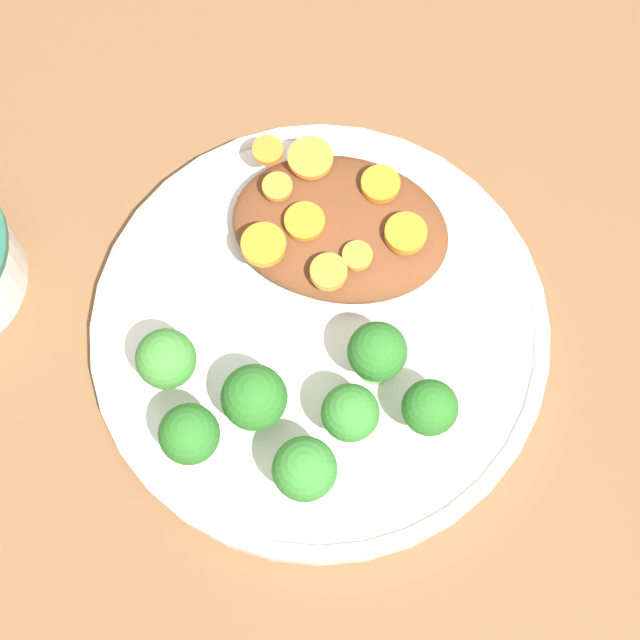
{
  "coord_description": "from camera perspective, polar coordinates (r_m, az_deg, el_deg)",
  "views": [
    {
      "loc": [
        -0.04,
        0.2,
        0.63
      ],
      "look_at": [
        0.0,
        0.0,
        0.03
      ],
      "focal_mm": 60.0,
      "sensor_mm": 36.0,
      "label": 1
    }
  ],
  "objects": [
    {
      "name": "ground_plane",
      "position": [
        0.66,
        -0.0,
        -0.91
      ],
      "size": [
        4.0,
        4.0,
        0.0
      ],
      "primitive_type": "plane",
      "color": "brown"
    },
    {
      "name": "plate",
      "position": [
        0.65,
        -0.0,
        -0.59
      ],
      "size": [
        0.28,
        0.28,
        0.02
      ],
      "color": "silver",
      "rests_on": "ground_plane"
    },
    {
      "name": "stew_mound",
      "position": [
        0.65,
        0.86,
        4.96
      ],
      "size": [
        0.13,
        0.1,
        0.03
      ],
      "primitive_type": "ellipsoid",
      "color": "brown",
      "rests_on": "plate"
    },
    {
      "name": "broccoli_floret_0",
      "position": [
        0.6,
        1.62,
        -5.02
      ],
      "size": [
        0.03,
        0.03,
        0.05
      ],
      "color": "#759E51",
      "rests_on": "plate"
    },
    {
      "name": "broccoli_floret_1",
      "position": [
        0.6,
        -3.53,
        -4.17
      ],
      "size": [
        0.04,
        0.04,
        0.05
      ],
      "color": "#759E51",
      "rests_on": "plate"
    },
    {
      "name": "broccoli_floret_2",
      "position": [
        0.61,
        3.06,
        -1.81
      ],
      "size": [
        0.03,
        0.03,
        0.05
      ],
      "color": "#7FA85B",
      "rests_on": "plate"
    },
    {
      "name": "broccoli_floret_3",
      "position": [
        0.59,
        -0.82,
        -7.99
      ],
      "size": [
        0.04,
        0.04,
        0.05
      ],
      "color": "#759E51",
      "rests_on": "plate"
    },
    {
      "name": "broccoli_floret_4",
      "position": [
        0.61,
        -8.2,
        -2.12
      ],
      "size": [
        0.03,
        0.03,
        0.05
      ],
      "color": "#7FA85B",
      "rests_on": "plate"
    },
    {
      "name": "broccoli_floret_5",
      "position": [
        0.61,
        5.86,
        -4.74
      ],
      "size": [
        0.03,
        0.03,
        0.05
      ],
      "color": "#7FA85B",
      "rests_on": "plate"
    },
    {
      "name": "broccoli_floret_6",
      "position": [
        0.6,
        -6.95,
        -6.15
      ],
      "size": [
        0.03,
        0.03,
        0.05
      ],
      "color": "#759E51",
      "rests_on": "plate"
    },
    {
      "name": "carrot_slice_0",
      "position": [
        0.65,
        3.24,
        7.25
      ],
      "size": [
        0.02,
        0.02,
        0.01
      ],
      "primitive_type": "cylinder",
      "color": "orange",
      "rests_on": "stew_mound"
    },
    {
      "name": "carrot_slice_1",
      "position": [
        0.64,
        -0.83,
        5.28
      ],
      "size": [
        0.02,
        0.02,
        0.0
      ],
      "primitive_type": "cylinder",
      "color": "orange",
      "rests_on": "stew_mound"
    },
    {
      "name": "carrot_slice_2",
      "position": [
        0.64,
        4.59,
        4.63
      ],
      "size": [
        0.03,
        0.03,
        0.01
      ],
      "primitive_type": "cylinder",
      "color": "orange",
      "rests_on": "stew_mound"
    },
    {
      "name": "carrot_slice_3",
      "position": [
        0.63,
        2.0,
        3.45
      ],
      "size": [
        0.02,
        0.02,
        0.0
      ],
      "primitive_type": "cylinder",
      "color": "orange",
      "rests_on": "stew_mound"
    },
    {
      "name": "carrot_slice_4",
      "position": [
        0.63,
        0.09,
        2.65
      ],
      "size": [
        0.02,
        0.02,
        0.01
      ],
      "primitive_type": "cylinder",
      "color": "orange",
      "rests_on": "stew_mound"
    },
    {
      "name": "carrot_slice_5",
      "position": [
        0.63,
        -3.03,
        4.03
      ],
      "size": [
        0.03,
        0.03,
        0.01
      ],
      "primitive_type": "cylinder",
      "color": "orange",
      "rests_on": "stew_mound"
    },
    {
      "name": "carrot_slice_6",
      "position": [
        0.66,
        -2.8,
        9.02
      ],
      "size": [
        0.02,
        0.02,
        0.0
      ],
      "primitive_type": "cylinder",
      "color": "orange",
      "rests_on": "stew_mound"
    },
    {
      "name": "carrot_slice_7",
      "position": [
        0.66,
        -0.52,
        8.64
      ],
      "size": [
        0.03,
        0.03,
        0.0
      ],
      "primitive_type": "cylinder",
      "color": "orange",
      "rests_on": "stew_mound"
    },
    {
      "name": "carrot_slice_8",
      "position": [
        0.65,
        -2.29,
        7.11
      ],
      "size": [
        0.02,
        0.02,
        0.0
      ],
      "primitive_type": "cylinder",
      "color": "orange",
      "rests_on": "stew_mound"
    }
  ]
}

